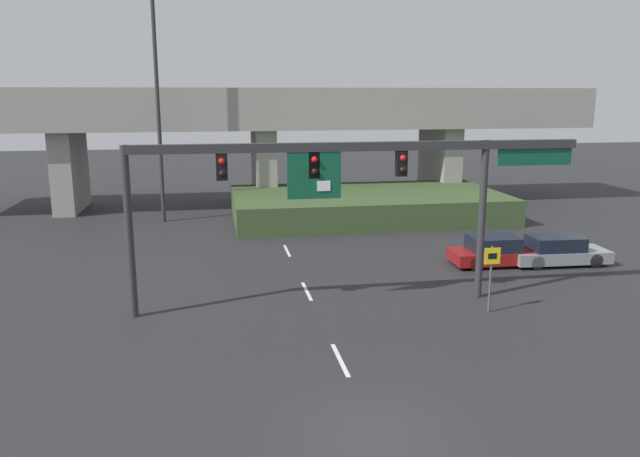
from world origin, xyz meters
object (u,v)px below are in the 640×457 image
signal_gantry (347,174)px  speed_limit_sign (491,270)px  parked_sedan_mid_right (557,251)px  parked_sedan_near_right (495,252)px  highway_light_pole_near (158,100)px

signal_gantry → speed_limit_sign: signal_gantry is taller
speed_limit_sign → parked_sedan_mid_right: speed_limit_sign is taller
parked_sedan_near_right → parked_sedan_mid_right: bearing=-6.6°
signal_gantry → highway_light_pole_near: bearing=114.6°
speed_limit_sign → highway_light_pole_near: bearing=124.1°
parked_sedan_near_right → parked_sedan_mid_right: 2.93m
parked_sedan_mid_right → highway_light_pole_near: bearing=146.8°
signal_gantry → parked_sedan_near_right: size_ratio=3.94×
parked_sedan_near_right → signal_gantry: bearing=-150.5°
parked_sedan_near_right → parked_sedan_mid_right: parked_sedan_near_right is taller
signal_gantry → speed_limit_sign: (4.98, -1.74, -3.37)m
speed_limit_sign → parked_sedan_near_right: (3.06, 6.07, -0.99)m
highway_light_pole_near → parked_sedan_near_right: (15.97, -12.99, -6.83)m
speed_limit_sign → signal_gantry: bearing=160.7°
signal_gantry → speed_limit_sign: bearing=-19.3°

